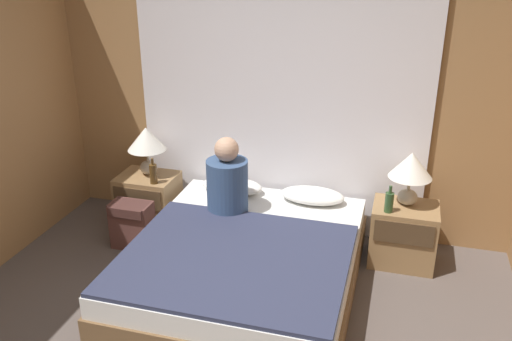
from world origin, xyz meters
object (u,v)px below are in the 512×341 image
at_px(bed, 246,264).
at_px(beer_bottle_on_left_stand, 153,173).
at_px(pillow_left, 232,186).
at_px(pillow_right, 312,195).
at_px(nightstand_right, 403,234).
at_px(lamp_left, 147,142).
at_px(beer_bottle_on_right_stand, 389,202).
at_px(person_left_in_bed, 227,181).
at_px(nightstand_left, 149,201).
at_px(backpack_on_floor, 132,222).
at_px(lamp_right, 411,169).

relative_size(bed, beer_bottle_on_left_stand, 8.34).
distance_m(pillow_left, pillow_right, 0.72).
bearing_deg(bed, nightstand_right, 31.05).
bearing_deg(pillow_right, lamp_left, -177.91).
xyz_separation_m(bed, beer_bottle_on_right_stand, (1.00, 0.56, 0.39)).
xyz_separation_m(lamp_left, pillow_right, (1.49, 0.05, -0.36)).
bearing_deg(pillow_right, person_left_in_bed, -151.70).
distance_m(nightstand_left, pillow_right, 1.51).
relative_size(lamp_left, beer_bottle_on_left_stand, 1.89).
bearing_deg(pillow_left, nightstand_left, -172.23).
height_order(nightstand_left, lamp_left, lamp_left).
bearing_deg(backpack_on_floor, nightstand_left, 94.21).
relative_size(lamp_right, backpack_on_floor, 1.07).
bearing_deg(nightstand_right, pillow_left, 175.96).
bearing_deg(nightstand_left, person_left_in_bed, -15.84).
relative_size(nightstand_right, pillow_left, 0.94).
bearing_deg(beer_bottle_on_left_stand, pillow_right, 9.66).
relative_size(nightstand_right, lamp_right, 1.16).
height_order(pillow_left, pillow_right, same).
bearing_deg(beer_bottle_on_right_stand, lamp_right, 52.55).
height_order(pillow_right, beer_bottle_on_right_stand, beer_bottle_on_right_stand).
relative_size(bed, pillow_left, 3.58).
distance_m(bed, pillow_right, 0.90).
distance_m(bed, nightstand_right, 1.32).
height_order(pillow_right, beer_bottle_on_left_stand, beer_bottle_on_left_stand).
distance_m(nightstand_right, beer_bottle_on_right_stand, 0.38).
distance_m(beer_bottle_on_right_stand, backpack_on_floor, 2.14).
bearing_deg(bed, backpack_on_floor, 164.79).
bearing_deg(pillow_right, nightstand_right, -7.77).
height_order(lamp_left, beer_bottle_on_right_stand, lamp_left).
xyz_separation_m(nightstand_right, person_left_in_bed, (-1.41, -0.24, 0.40)).
height_order(pillow_left, backpack_on_floor, pillow_left).
height_order(lamp_left, pillow_left, lamp_left).
xyz_separation_m(person_left_in_bed, beer_bottle_on_left_stand, (-0.71, 0.12, -0.06)).
height_order(lamp_left, person_left_in_bed, person_left_in_bed).
xyz_separation_m(bed, pillow_left, (-0.36, 0.79, 0.26)).
bearing_deg(lamp_right, beer_bottle_on_left_stand, -175.26).
relative_size(pillow_right, beer_bottle_on_right_stand, 2.47).
bearing_deg(pillow_left, lamp_right, -2.09).
bearing_deg(lamp_right, person_left_in_bed, -168.35).
distance_m(lamp_right, beer_bottle_on_left_stand, 2.15).
bearing_deg(person_left_in_bed, lamp_right, 11.65).
xyz_separation_m(lamp_left, pillow_left, (0.77, 0.05, -0.36)).
relative_size(person_left_in_bed, beer_bottle_on_right_stand, 2.90).
height_order(lamp_right, beer_bottle_on_right_stand, lamp_right).
xyz_separation_m(nightstand_right, beer_bottle_on_right_stand, (-0.14, -0.13, 0.33)).
relative_size(lamp_right, pillow_right, 0.81).
height_order(nightstand_left, pillow_right, pillow_right).
distance_m(nightstand_left, person_left_in_bed, 0.97).
bearing_deg(beer_bottle_on_left_stand, lamp_right, 4.74).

